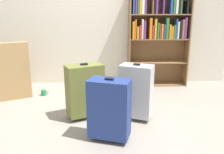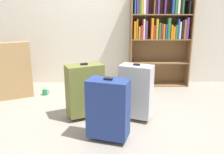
# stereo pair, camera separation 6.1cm
# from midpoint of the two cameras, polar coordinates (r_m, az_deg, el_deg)

# --- Properties ---
(ground_plane) EXTENTS (8.13, 8.13, 0.00)m
(ground_plane) POSITION_cam_midpoint_polar(r_m,az_deg,el_deg) (3.29, -0.90, -9.77)
(ground_plane) COLOR gray
(back_wall) EXTENTS (4.65, 0.10, 2.60)m
(back_wall) POSITION_cam_midpoint_polar(r_m,az_deg,el_deg) (4.64, -0.98, 14.49)
(back_wall) COLOR beige
(back_wall) RESTS_ON ground
(bookshelf) EXTENTS (1.07, 0.30, 1.70)m
(bookshelf) POSITION_cam_midpoint_polar(r_m,az_deg,el_deg) (4.56, 11.43, 10.45)
(bookshelf) COLOR brown
(bookshelf) RESTS_ON ground
(armchair) EXTENTS (0.93, 0.93, 0.90)m
(armchair) POSITION_cam_midpoint_polar(r_m,az_deg,el_deg) (4.43, -22.56, 0.24)
(armchair) COLOR #9E7A4C
(armchair) RESTS_ON ground
(mug) EXTENTS (0.12, 0.08, 0.10)m
(mug) POSITION_cam_midpoint_polar(r_m,az_deg,el_deg) (4.27, -14.80, -3.40)
(mug) COLOR #1E7F4C
(mug) RESTS_ON ground
(suitcase_silver) EXTENTS (0.46, 0.37, 0.75)m
(suitcase_silver) POSITION_cam_midpoint_polar(r_m,az_deg,el_deg) (3.17, 6.10, -3.27)
(suitcase_silver) COLOR #B7BABF
(suitcase_silver) RESTS_ON ground
(suitcase_olive) EXTENTS (0.53, 0.41, 0.74)m
(suitcase_olive) POSITION_cam_midpoint_polar(r_m,az_deg,el_deg) (3.23, -5.73, -2.95)
(suitcase_olive) COLOR brown
(suitcase_olive) RESTS_ON ground
(suitcase_navy_blue) EXTENTS (0.49, 0.37, 0.72)m
(suitcase_navy_blue) POSITION_cam_midpoint_polar(r_m,az_deg,el_deg) (2.68, -0.20, -7.27)
(suitcase_navy_blue) COLOR navy
(suitcase_navy_blue) RESTS_ON ground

